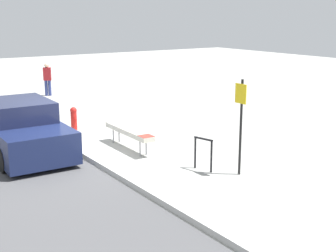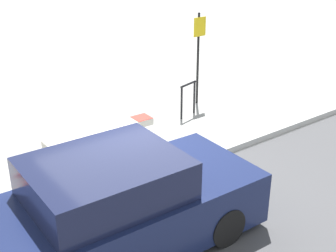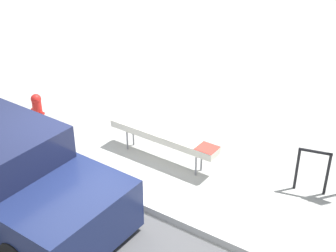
% 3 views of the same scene
% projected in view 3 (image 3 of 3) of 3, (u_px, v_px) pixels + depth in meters
% --- Properties ---
extents(ground_plane, '(60.00, 60.00, 0.00)m').
position_uv_depth(ground_plane, '(108.00, 191.00, 8.12)').
color(ground_plane, '#9E9E99').
extents(curb, '(60.00, 0.20, 0.13)m').
position_uv_depth(curb, '(108.00, 188.00, 8.09)').
color(curb, '#B7B7B2').
rests_on(curb, ground_plane).
extents(bench, '(2.29, 0.38, 0.59)m').
position_uv_depth(bench, '(163.00, 136.00, 8.77)').
color(bench, gray).
rests_on(bench, ground_plane).
extents(bike_rack, '(0.55, 0.18, 0.83)m').
position_uv_depth(bike_rack, '(313.00, 167.00, 7.88)').
color(bike_rack, black).
rests_on(bike_rack, ground_plane).
extents(fire_hydrant, '(0.36, 0.22, 0.77)m').
position_uv_depth(fire_hydrant, '(37.00, 109.00, 9.99)').
color(fire_hydrant, red).
rests_on(fire_hydrant, ground_plane).
extents(parked_car_near, '(4.23, 1.89, 1.47)m').
position_uv_depth(parked_car_near, '(2.00, 175.00, 7.37)').
color(parked_car_near, black).
rests_on(parked_car_near, ground_plane).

